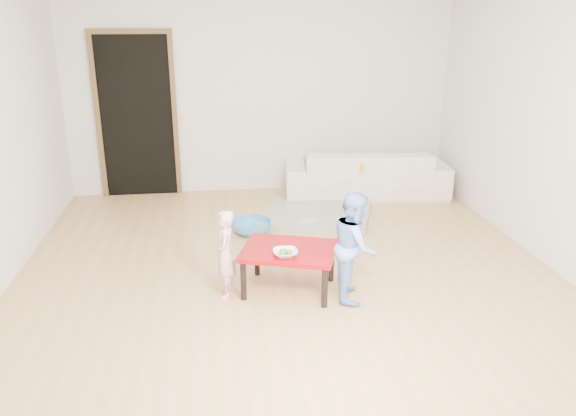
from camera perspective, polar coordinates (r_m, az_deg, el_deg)
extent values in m
cube|color=tan|center=(5.43, -0.28, -5.79)|extent=(5.00, 5.00, 0.01)
cube|color=silver|center=(7.47, -2.77, 11.56)|extent=(5.00, 0.02, 2.60)
cube|color=silver|center=(5.88, 24.91, 7.70)|extent=(0.02, 5.00, 2.60)
imported|color=white|center=(7.47, 7.90, 3.61)|extent=(2.18, 1.03, 0.61)
cube|color=orange|center=(7.22, 5.72, 4.49)|extent=(0.58, 0.54, 0.13)
imported|color=white|center=(4.65, -0.27, -4.60)|extent=(0.20, 0.20, 0.05)
imported|color=#E3687F|center=(4.74, -6.45, -4.71)|extent=(0.20, 0.29, 0.77)
imported|color=#6496E8|center=(4.70, 6.77, -3.83)|extent=(0.43, 0.51, 0.93)
imported|color=teal|center=(6.17, -3.75, -1.95)|extent=(0.44, 0.44, 0.14)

